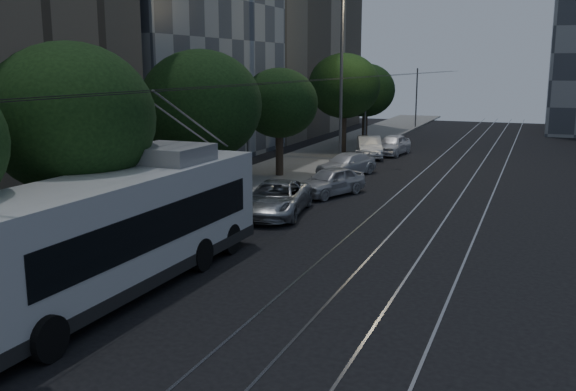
% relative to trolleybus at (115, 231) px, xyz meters
% --- Properties ---
extents(ground, '(120.00, 120.00, 0.00)m').
position_rel_trolleybus_xyz_m(ground, '(4.10, 1.34, -1.77)').
color(ground, black).
rests_on(ground, ground).
extents(sidewalk, '(5.00, 90.00, 0.15)m').
position_rel_trolleybus_xyz_m(sidewalk, '(-3.40, 21.34, -1.70)').
color(sidewalk, slate).
rests_on(sidewalk, ground).
extents(tram_rails, '(4.52, 90.00, 0.02)m').
position_rel_trolleybus_xyz_m(tram_rails, '(6.60, 21.34, -1.76)').
color(tram_rails, gray).
rests_on(tram_rails, ground).
extents(overhead_wires, '(2.23, 90.00, 6.00)m').
position_rel_trolleybus_xyz_m(overhead_wires, '(-0.87, 21.34, 1.70)').
color(overhead_wires, black).
rests_on(overhead_wires, ground).
extents(trolleybus, '(2.94, 12.93, 5.63)m').
position_rel_trolleybus_xyz_m(trolleybus, '(0.00, 0.00, 0.00)').
color(trolleybus, silver).
rests_on(trolleybus, ground).
extents(pickup_silver, '(3.14, 5.45, 1.43)m').
position_rel_trolleybus_xyz_m(pickup_silver, '(0.48, 10.45, -1.06)').
color(pickup_silver, '#AFB2B7').
rests_on(pickup_silver, ground).
extents(car_white_a, '(3.05, 4.42, 1.40)m').
position_rel_trolleybus_xyz_m(car_white_a, '(1.36, 15.34, -1.07)').
color(car_white_a, '#AEAEB2').
rests_on(car_white_a, ground).
extents(car_white_b, '(3.21, 4.71, 1.27)m').
position_rel_trolleybus_xyz_m(car_white_b, '(0.41, 21.26, -1.14)').
color(car_white_b, silver).
rests_on(car_white_b, ground).
extents(car_white_c, '(2.91, 4.71, 1.46)m').
position_rel_trolleybus_xyz_m(car_white_c, '(-0.20, 28.88, -1.04)').
color(car_white_c, silver).
rests_on(car_white_c, ground).
extents(car_white_d, '(2.14, 4.41, 1.45)m').
position_rel_trolleybus_xyz_m(car_white_d, '(1.00, 30.84, -1.04)').
color(car_white_d, white).
rests_on(car_white_d, ground).
extents(tree_1, '(5.11, 5.11, 7.03)m').
position_rel_trolleybus_xyz_m(tree_1, '(-2.40, 1.34, 2.95)').
color(tree_1, '#30231A').
rests_on(tree_1, ground).
extents(tree_2, '(5.30, 5.30, 6.99)m').
position_rel_trolleybus_xyz_m(tree_2, '(-2.90, 10.22, 2.82)').
color(tree_2, '#30231A').
rests_on(tree_2, ground).
extents(tree_3, '(4.32, 4.32, 6.18)m').
position_rel_trolleybus_xyz_m(tree_3, '(-2.90, 19.10, 2.44)').
color(tree_3, '#30231A').
rests_on(tree_3, ground).
extents(tree_4, '(5.08, 5.08, 7.16)m').
position_rel_trolleybus_xyz_m(tree_4, '(-2.40, 29.92, 3.08)').
color(tree_4, '#30231A').
rests_on(tree_4, ground).
extents(tree_5, '(4.66, 4.66, 6.45)m').
position_rel_trolleybus_xyz_m(tree_5, '(-2.40, 35.84, 2.56)').
color(tree_5, '#30231A').
rests_on(tree_5, ground).
extents(streetlamp_far, '(2.66, 0.44, 11.13)m').
position_rel_trolleybus_xyz_m(streetlamp_far, '(-1.10, 26.35, 4.87)').
color(streetlamp_far, slate).
rests_on(streetlamp_far, ground).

